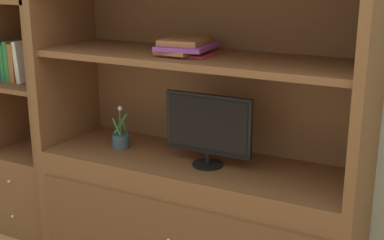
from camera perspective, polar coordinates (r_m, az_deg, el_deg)
name	(u,v)px	position (r m, az deg, el deg)	size (l,w,h in m)	color
painted_rear_wall	(224,27)	(3.12, 3.47, 9.91)	(6.00, 0.10, 2.80)	#ADB29E
media_console	(197,188)	(3.05, 0.50, -7.30)	(1.84, 0.62, 1.72)	brown
tv_monitor	(208,128)	(2.83, 1.72, -0.82)	(0.50, 0.17, 0.40)	black
potted_plant	(121,140)	(3.20, -7.66, -2.10)	(0.11, 0.10, 0.27)	#384C56
magazine_stack	(186,47)	(2.84, -0.63, 7.88)	(0.29, 0.36, 0.08)	red
bookshelf_tall	(35,156)	(3.74, -16.53, -3.71)	(0.50, 0.47, 1.56)	brown
upright_book_row	(14,62)	(3.65, -18.57, 5.96)	(0.19, 0.17, 0.27)	teal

